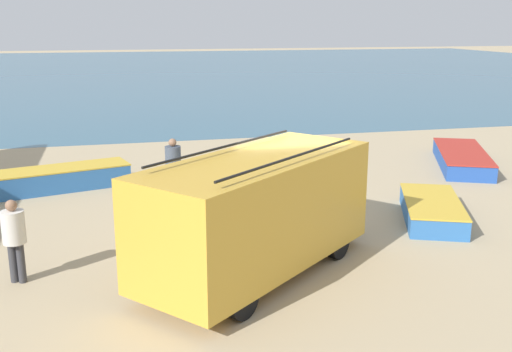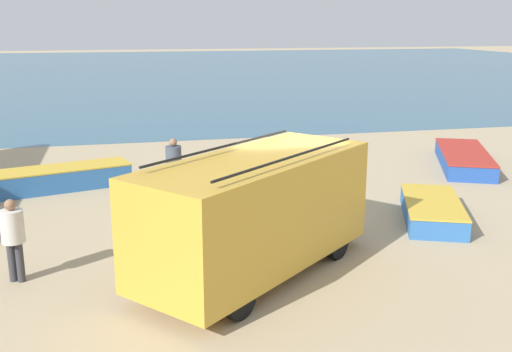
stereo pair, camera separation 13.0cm
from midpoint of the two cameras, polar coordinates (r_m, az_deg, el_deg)
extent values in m
plane|color=tan|center=(14.13, 2.04, -5.61)|extent=(200.00, 200.00, 0.00)
cube|color=#33607A|center=(65.06, -10.54, 9.94)|extent=(120.00, 80.00, 0.01)
cube|color=gold|center=(11.58, -0.21, -3.27)|extent=(5.39, 5.00, 2.07)
cube|color=black|center=(13.93, 6.45, -2.74)|extent=(1.29, 1.50, 0.93)
cube|color=#1E232D|center=(13.56, 6.43, 2.01)|extent=(1.20, 1.41, 0.66)
cylinder|color=black|center=(13.65, 0.92, -4.72)|extent=(0.69, 0.63, 0.72)
cylinder|color=black|center=(12.77, 7.48, -6.23)|extent=(0.69, 0.63, 0.72)
cylinder|color=black|center=(11.30, -8.95, -9.12)|extent=(0.69, 0.63, 0.72)
cylinder|color=black|center=(10.21, -1.73, -11.59)|extent=(0.69, 0.63, 0.72)
cylinder|color=black|center=(11.76, -3.33, 2.81)|extent=(3.37, 2.86, 0.05)
cylinder|color=black|center=(10.84, 3.17, 1.81)|extent=(3.37, 2.86, 0.05)
cube|color=#1E757F|center=(20.23, 1.70, 1.36)|extent=(2.79, 4.45, 0.53)
cone|color=#1E757F|center=(17.77, 1.47, -0.48)|extent=(0.75, 1.02, 0.51)
cube|color=silver|center=(20.18, 1.70, 1.92)|extent=(1.52, 0.63, 0.05)
cube|color=silver|center=(20.16, 1.71, 2.16)|extent=(2.82, 4.49, 0.04)
cube|color=#2D66AD|center=(18.74, -19.23, -0.38)|extent=(4.73, 2.41, 0.62)
cube|color=gold|center=(18.68, -19.29, 0.34)|extent=(0.50, 1.14, 0.05)
cube|color=gold|center=(18.66, -19.31, 0.59)|extent=(4.77, 2.43, 0.04)
cube|color=#234CA3|center=(21.89, 18.85, 1.56)|extent=(3.26, 4.78, 0.50)
cone|color=#234CA3|center=(24.59, 18.01, 2.97)|extent=(0.85, 1.11, 0.48)
cube|color=#B22D23|center=(21.85, 18.89, 2.03)|extent=(1.34, 0.76, 0.05)
cube|color=#B22D23|center=(21.83, 18.90, 2.25)|extent=(3.29, 4.83, 0.04)
cube|color=#2D66AD|center=(15.72, 16.17, -3.18)|extent=(2.42, 3.38, 0.47)
cone|color=#2D66AD|center=(17.52, 15.44, -1.33)|extent=(0.68, 0.80, 0.45)
cube|color=gold|center=(15.67, 16.21, -2.58)|extent=(1.21, 0.65, 0.05)
cube|color=gold|center=(15.65, 16.24, -2.28)|extent=(2.44, 3.41, 0.04)
cylinder|color=#38383D|center=(12.37, -21.74, -7.68)|extent=(0.15, 0.15, 0.80)
cylinder|color=#38383D|center=(12.46, -22.41, -7.60)|extent=(0.15, 0.15, 0.80)
cylinder|color=silver|center=(12.18, -22.39, -4.52)|extent=(0.43, 0.43, 0.63)
sphere|color=#8C664C|center=(12.05, -22.58, -2.61)|extent=(0.22, 0.22, 0.22)
cylinder|color=navy|center=(17.24, -7.85, -0.59)|extent=(0.15, 0.15, 0.82)
cylinder|color=navy|center=(17.11, -8.22, -0.72)|extent=(0.15, 0.15, 0.82)
cylinder|color=#424C5B|center=(17.00, -8.12, 1.74)|extent=(0.44, 0.44, 0.65)
sphere|color=#8C664C|center=(16.91, -8.17, 3.18)|extent=(0.22, 0.22, 0.22)
camera|label=1|loc=(0.07, -90.24, -0.06)|focal=42.00mm
camera|label=2|loc=(0.07, 89.76, 0.06)|focal=42.00mm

